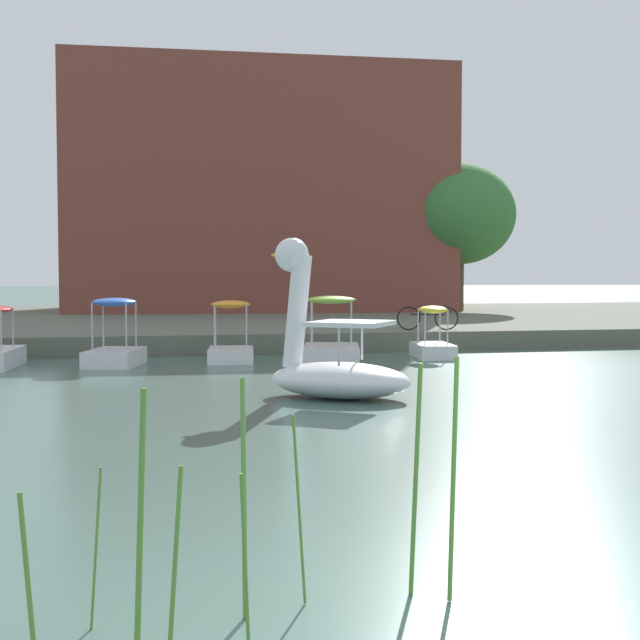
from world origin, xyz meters
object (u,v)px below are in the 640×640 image
(pedal_boat_orange, at_px, (231,343))
(pedal_boat_blue, at_px, (115,345))
(pedal_boat_lime, at_px, (331,343))
(swan_boat, at_px, (332,361))
(tree_broadleaf_left, at_px, (459,215))
(bicycle_parked, at_px, (428,318))
(pedal_boat_yellow, at_px, (433,342))

(pedal_boat_orange, xyz_separation_m, pedal_boat_blue, (-2.77, -0.44, 0.03))
(pedal_boat_lime, height_order, pedal_boat_orange, pedal_boat_lime)
(swan_boat, xyz_separation_m, pedal_boat_lime, (1.47, 6.45, -0.20))
(pedal_boat_orange, bearing_deg, pedal_boat_blue, -170.94)
(swan_boat, bearing_deg, tree_broadleaf_left, 63.71)
(pedal_boat_blue, xyz_separation_m, tree_broadleaf_left, (15.09, 16.65, 4.49))
(swan_boat, relative_size, bicycle_parked, 1.62)
(tree_broadleaf_left, height_order, bicycle_parked, tree_broadleaf_left)
(bicycle_parked, bearing_deg, pedal_boat_lime, -142.07)
(pedal_boat_blue, bearing_deg, tree_broadleaf_left, 47.82)
(pedal_boat_yellow, bearing_deg, bicycle_parked, 73.37)
(pedal_boat_blue, bearing_deg, bicycle_parked, 18.46)
(pedal_boat_yellow, distance_m, tree_broadleaf_left, 18.34)
(pedal_boat_orange, xyz_separation_m, tree_broadleaf_left, (12.32, 16.21, 4.52))
(pedal_boat_orange, relative_size, tree_broadleaf_left, 0.25)
(pedal_boat_yellow, height_order, pedal_boat_lime, pedal_boat_lime)
(swan_boat, bearing_deg, bicycle_parked, 61.62)
(pedal_boat_yellow, relative_size, bicycle_parked, 1.06)
(pedal_boat_orange, bearing_deg, tree_broadleaf_left, 52.76)
(pedal_boat_blue, height_order, bicycle_parked, pedal_boat_blue)
(pedal_boat_blue, bearing_deg, pedal_boat_yellow, 2.71)
(swan_boat, distance_m, pedal_boat_yellow, 7.84)
(pedal_boat_blue, distance_m, bicycle_parked, 9.21)
(pedal_boat_lime, relative_size, pedal_boat_blue, 1.22)
(swan_boat, height_order, pedal_boat_yellow, swan_boat)
(tree_broadleaf_left, bearing_deg, pedal_boat_lime, -120.88)
(swan_boat, distance_m, pedal_boat_blue, 7.30)
(swan_boat, xyz_separation_m, bicycle_parked, (4.95, 9.16, 0.26))
(tree_broadleaf_left, xyz_separation_m, bicycle_parked, (-6.36, -13.74, -4.07))
(swan_boat, relative_size, pedal_boat_yellow, 1.52)
(pedal_boat_lime, relative_size, pedal_boat_orange, 1.34)
(pedal_boat_yellow, relative_size, tree_broadleaf_left, 0.25)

